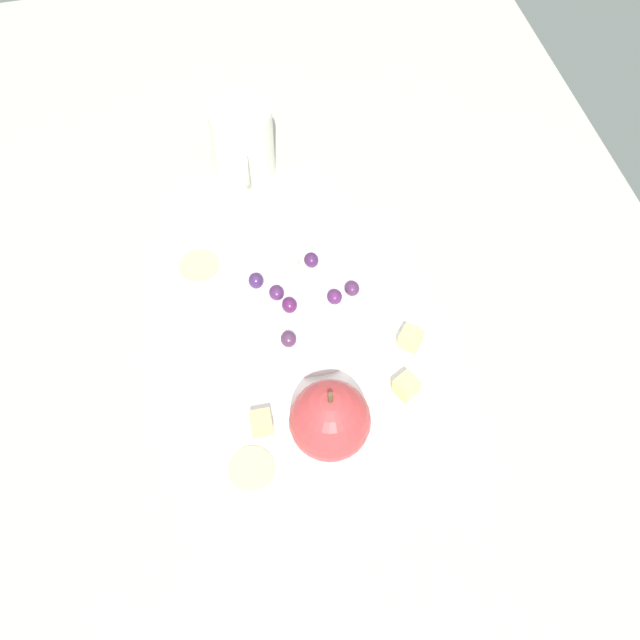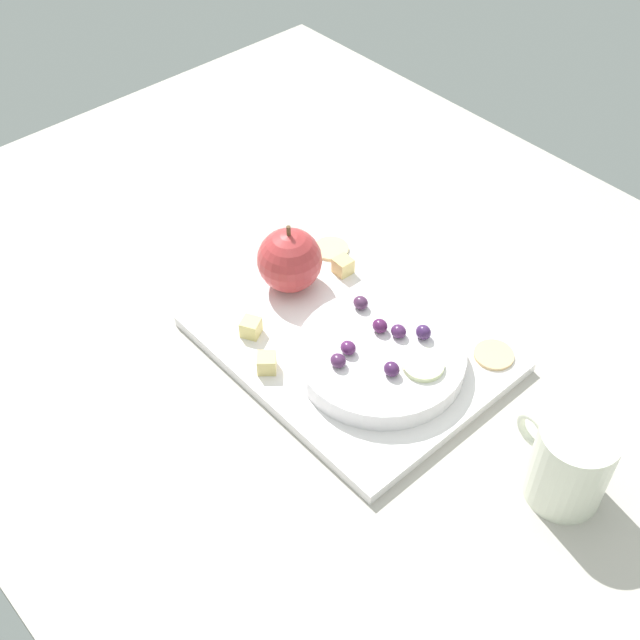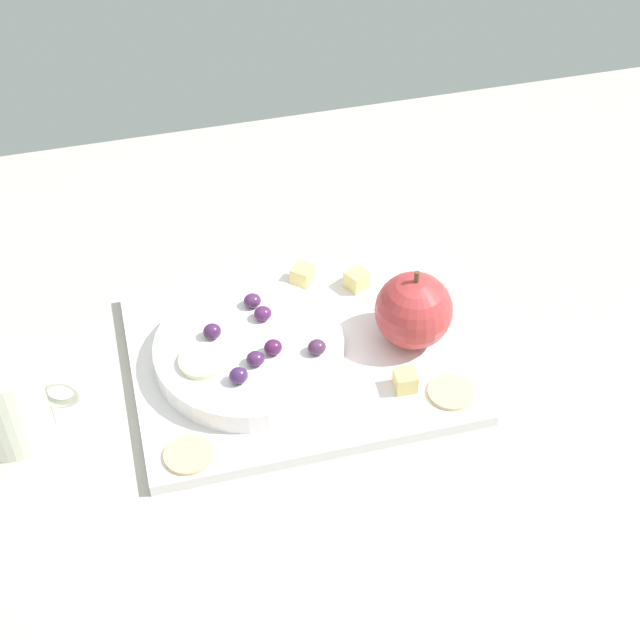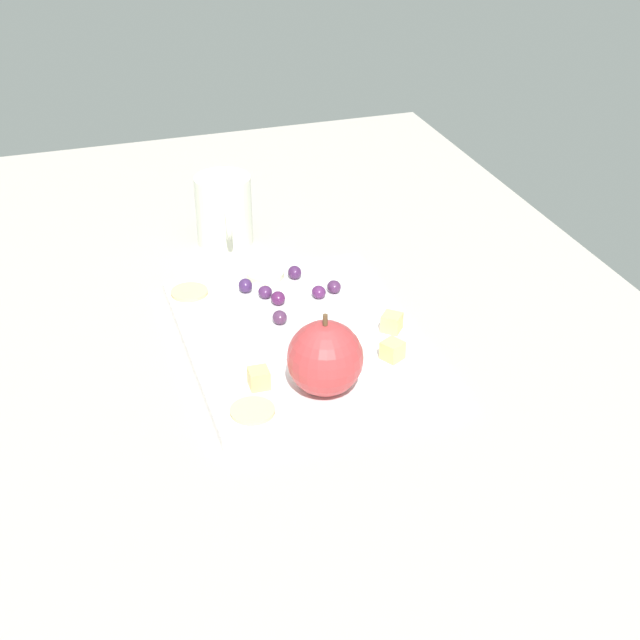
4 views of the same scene
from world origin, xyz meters
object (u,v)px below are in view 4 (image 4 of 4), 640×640
grape_4 (268,292)px  serving_dish (289,302)px  platter (301,337)px  apple_slice_0 (265,274)px  cheese_cube_2 (259,378)px  cheese_cube_1 (392,322)px  grape_1 (334,287)px  grape_0 (295,272)px  apple_whole (325,358)px  grape_2 (245,286)px  grape_6 (320,294)px  grape_3 (279,317)px  grape_5 (278,299)px  cheese_cube_0 (392,350)px  cracker_0 (189,292)px  cup (224,210)px  cracker_1 (252,411)px

grape_4 → serving_dish: bearing=-86.6°
platter → apple_slice_0: size_ratio=7.25×
cheese_cube_2 → platter: bearing=-38.9°
cheese_cube_1 → grape_1: size_ratio=1.16×
serving_dish → grape_0: 4.22cm
serving_dish → cheese_cube_1: serving_dish is taller
platter → cheese_cube_2: bearing=141.1°
grape_0 → grape_4: bearing=128.9°
platter → cheese_cube_1: size_ratio=15.92×
apple_whole → grape_0: bearing=-7.9°
grape_2 → grape_6: 8.90cm
apple_slice_0 → grape_6: bearing=-148.5°
grape_1 → grape_3: same height
grape_0 → grape_1: bearing=-144.4°
grape_1 → cheese_cube_2: bearing=135.1°
grape_5 → cheese_cube_2: bearing=154.9°
cheese_cube_0 → grape_6: size_ratio=1.16×
cracker_0 → grape_4: grape_4 is taller
cup → grape_1: bearing=-163.2°
cup → apple_whole: bearing=-178.1°
grape_3 → grape_5: size_ratio=1.00×
grape_0 → cheese_cube_1: bearing=-143.6°
cup → cheese_cube_0: bearing=-164.4°
cheese_cube_1 → cheese_cube_2: same height
cheese_cube_2 → grape_5: bearing=-25.1°
cheese_cube_2 → grape_2: 16.13cm
apple_whole → cheese_cube_0: apple_whole is taller
cheese_cube_0 → grape_4: (13.10, 10.32, 2.10)cm
platter → grape_6: grape_6 is taller
grape_1 → apple_whole: bearing=158.0°
cracker_0 → grape_2: 8.75cm
cracker_1 → platter: bearing=-34.6°
apple_whole → grape_4: 16.55cm
cracker_1 → grape_1: 22.06cm
grape_5 → apple_slice_0: bearing=-2.8°
serving_dish → grape_5: grape_5 is taller
cheese_cube_2 → cracker_0: 21.91cm
serving_dish → grape_5: bearing=140.7°
cracker_0 → serving_dish: bearing=-126.9°
grape_6 → cup: size_ratio=0.17×
platter → grape_2: (6.74, 4.65, 3.94)cm
serving_dish → cheese_cube_0: 15.38cm
serving_dish → grape_3: bearing=155.3°
cracker_0 → grape_3: (-13.99, -7.49, 2.98)cm
cracker_0 → apple_whole: bearing=-159.0°
platter → serving_dish: serving_dish is taller
grape_0 → grape_1: grape_0 is taller
serving_dish → grape_4: grape_4 is taller
grape_2 → grape_5: 4.99cm
grape_1 → grape_3: (-4.78, 7.98, 0.02)cm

